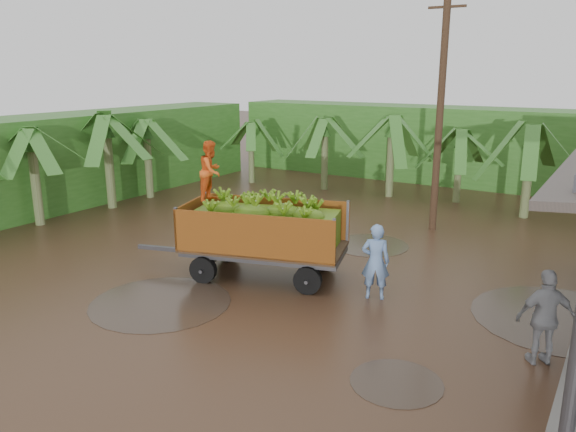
# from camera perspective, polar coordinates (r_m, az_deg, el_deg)

# --- Properties ---
(ground) EXTENTS (100.00, 100.00, 0.00)m
(ground) POSITION_cam_1_polar(r_m,az_deg,el_deg) (13.66, 5.10, -8.41)
(ground) COLOR black
(ground) RESTS_ON ground
(hedge_north) EXTENTS (22.00, 3.00, 3.60)m
(hedge_north) POSITION_cam_1_polar(r_m,az_deg,el_deg) (28.52, 16.28, 6.96)
(hedge_north) COLOR #2D661E
(hedge_north) RESTS_ON ground
(hedge_west) EXTENTS (3.00, 18.00, 3.60)m
(hedge_west) POSITION_cam_1_polar(r_m,az_deg,el_deg) (25.07, -20.13, 5.66)
(hedge_west) COLOR #2D661E
(hedge_west) RESTS_ON ground
(banana_trailer) EXTENTS (5.88, 3.11, 3.54)m
(banana_trailer) POSITION_cam_1_polar(r_m,az_deg,el_deg) (14.68, -2.58, -1.39)
(banana_trailer) COLOR #B05F19
(banana_trailer) RESTS_ON ground
(man_blue) EXTENTS (0.79, 0.66, 1.85)m
(man_blue) POSITION_cam_1_polar(r_m,az_deg,el_deg) (13.50, 8.88, -4.60)
(man_blue) COLOR #688ABE
(man_blue) RESTS_ON ground
(man_grey) EXTENTS (1.15, 0.97, 1.85)m
(man_grey) POSITION_cam_1_polar(r_m,az_deg,el_deg) (11.50, 24.69, -9.33)
(man_grey) COLOR slate
(man_grey) RESTS_ON ground
(utility_pole) EXTENTS (1.20, 0.24, 7.83)m
(utility_pole) POSITION_cam_1_polar(r_m,az_deg,el_deg) (19.33, 15.18, 10.10)
(utility_pole) COLOR #47301E
(utility_pole) RESTS_ON ground
(banana_plants) EXTENTS (24.52, 20.70, 4.16)m
(banana_plants) POSITION_cam_1_polar(r_m,az_deg,el_deg) (20.31, -0.97, 4.69)
(banana_plants) COLOR #2D661E
(banana_plants) RESTS_ON ground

